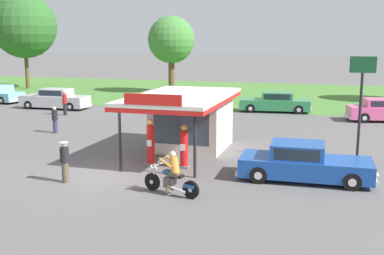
{
  "coord_description": "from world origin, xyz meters",
  "views": [
    {
      "loc": [
        8.54,
        -17.03,
        5.45
      ],
      "look_at": [
        2.45,
        3.64,
        1.4
      ],
      "focal_mm": 44.54,
      "sensor_mm": 36.0,
      "label": 1
    }
  ],
  "objects_px": {
    "gas_pump_offside": "(184,148)",
    "parked_car_second_row_spare": "(275,103)",
    "bystander_chatting_near_pumps": "(55,119)",
    "roadside_pole_sign": "(361,91)",
    "featured_classic_sedan": "(304,164)",
    "motorcycle_with_rider": "(172,177)",
    "gas_pump_nearside": "(151,144)",
    "parked_car_back_row_centre_right": "(163,102)",
    "bystander_standing_back_lot": "(65,161)",
    "bystander_strolling_foreground": "(65,103)",
    "parked_car_back_row_centre_left": "(55,99)"
  },
  "relations": [
    {
      "from": "motorcycle_with_rider",
      "to": "featured_classic_sedan",
      "type": "distance_m",
      "value": 5.34
    },
    {
      "from": "gas_pump_offside",
      "to": "motorcycle_with_rider",
      "type": "bearing_deg",
      "value": -79.54
    },
    {
      "from": "parked_car_back_row_centre_right",
      "to": "roadside_pole_sign",
      "type": "distance_m",
      "value": 18.24
    },
    {
      "from": "gas_pump_nearside",
      "to": "parked_car_back_row_centre_left",
      "type": "xyz_separation_m",
      "value": [
        -13.41,
        13.74,
        -0.21
      ]
    },
    {
      "from": "parked_car_back_row_centre_right",
      "to": "roadside_pole_sign",
      "type": "height_order",
      "value": "roadside_pole_sign"
    },
    {
      "from": "gas_pump_nearside",
      "to": "parked_car_second_row_spare",
      "type": "distance_m",
      "value": 17.28
    },
    {
      "from": "gas_pump_offside",
      "to": "motorcycle_with_rider",
      "type": "distance_m",
      "value": 3.57
    },
    {
      "from": "motorcycle_with_rider",
      "to": "parked_car_second_row_spare",
      "type": "bearing_deg",
      "value": 86.54
    },
    {
      "from": "roadside_pole_sign",
      "to": "bystander_chatting_near_pumps",
      "type": "bearing_deg",
      "value": 172.6
    },
    {
      "from": "bystander_standing_back_lot",
      "to": "featured_classic_sedan",
      "type": "bearing_deg",
      "value": 18.28
    },
    {
      "from": "parked_car_back_row_centre_right",
      "to": "bystander_standing_back_lot",
      "type": "distance_m",
      "value": 18.5
    },
    {
      "from": "featured_classic_sedan",
      "to": "roadside_pole_sign",
      "type": "relative_size",
      "value": 1.12
    },
    {
      "from": "gas_pump_nearside",
      "to": "gas_pump_offside",
      "type": "bearing_deg",
      "value": -0.0
    },
    {
      "from": "parked_car_second_row_spare",
      "to": "bystander_standing_back_lot",
      "type": "xyz_separation_m",
      "value": [
        -5.63,
        -20.23,
        0.17
      ]
    },
    {
      "from": "featured_classic_sedan",
      "to": "bystander_strolling_foreground",
      "type": "relative_size",
      "value": 3.08
    },
    {
      "from": "bystander_standing_back_lot",
      "to": "bystander_strolling_foreground",
      "type": "distance_m",
      "value": 16.8
    },
    {
      "from": "gas_pump_offside",
      "to": "bystander_chatting_near_pumps",
      "type": "bearing_deg",
      "value": 151.53
    },
    {
      "from": "parked_car_back_row_centre_left",
      "to": "bystander_strolling_foreground",
      "type": "xyz_separation_m",
      "value": [
        2.5,
        -2.66,
        0.18
      ]
    },
    {
      "from": "bystander_chatting_near_pumps",
      "to": "parked_car_back_row_centre_right",
      "type": "bearing_deg",
      "value": 72.28
    },
    {
      "from": "parked_car_second_row_spare",
      "to": "bystander_chatting_near_pumps",
      "type": "distance_m",
      "value": 16.38
    },
    {
      "from": "featured_classic_sedan",
      "to": "parked_car_back_row_centre_right",
      "type": "relative_size",
      "value": 0.93
    },
    {
      "from": "gas_pump_offside",
      "to": "featured_classic_sedan",
      "type": "relative_size",
      "value": 0.36
    },
    {
      "from": "featured_classic_sedan",
      "to": "bystander_strolling_foreground",
      "type": "height_order",
      "value": "bystander_strolling_foreground"
    },
    {
      "from": "parked_car_second_row_spare",
      "to": "bystander_strolling_foreground",
      "type": "distance_m",
      "value": 15.46
    },
    {
      "from": "featured_classic_sedan",
      "to": "bystander_chatting_near_pumps",
      "type": "height_order",
      "value": "bystander_chatting_near_pumps"
    },
    {
      "from": "gas_pump_offside",
      "to": "parked_car_back_row_centre_left",
      "type": "bearing_deg",
      "value": 137.35
    },
    {
      "from": "gas_pump_offside",
      "to": "roadside_pole_sign",
      "type": "relative_size",
      "value": 0.4
    },
    {
      "from": "gas_pump_offside",
      "to": "parked_car_second_row_spare",
      "type": "height_order",
      "value": "gas_pump_offside"
    },
    {
      "from": "bystander_strolling_foreground",
      "to": "bystander_chatting_near_pumps",
      "type": "xyz_separation_m",
      "value": [
        2.93,
        -5.94,
        -0.09
      ]
    },
    {
      "from": "gas_pump_offside",
      "to": "parked_car_second_row_spare",
      "type": "xyz_separation_m",
      "value": [
        1.88,
        16.94,
        -0.16
      ]
    },
    {
      "from": "motorcycle_with_rider",
      "to": "parked_car_second_row_spare",
      "type": "xyz_separation_m",
      "value": [
        1.24,
        20.44,
        0.03
      ]
    },
    {
      "from": "parked_car_back_row_centre_right",
      "to": "bystander_standing_back_lot",
      "type": "relative_size",
      "value": 3.54
    },
    {
      "from": "parked_car_back_row_centre_right",
      "to": "bystander_chatting_near_pumps",
      "type": "relative_size",
      "value": 3.67
    },
    {
      "from": "featured_classic_sedan",
      "to": "parked_car_back_row_centre_left",
      "type": "xyz_separation_m",
      "value": [
        -19.92,
        14.15,
        0.06
      ]
    },
    {
      "from": "motorcycle_with_rider",
      "to": "roadside_pole_sign",
      "type": "height_order",
      "value": "roadside_pole_sign"
    },
    {
      "from": "parked_car_back_row_centre_right",
      "to": "roadside_pole_sign",
      "type": "relative_size",
      "value": 1.21
    },
    {
      "from": "bystander_strolling_foreground",
      "to": "gas_pump_offside",
      "type": "bearing_deg",
      "value": -41.74
    },
    {
      "from": "gas_pump_offside",
      "to": "featured_classic_sedan",
      "type": "xyz_separation_m",
      "value": [
        5.0,
        -0.41,
        -0.18
      ]
    },
    {
      "from": "featured_classic_sedan",
      "to": "parked_car_back_row_centre_left",
      "type": "bearing_deg",
      "value": 144.61
    },
    {
      "from": "gas_pump_offside",
      "to": "bystander_strolling_foreground",
      "type": "xyz_separation_m",
      "value": [
        -12.43,
        11.09,
        0.05
      ]
    },
    {
      "from": "parked_car_second_row_spare",
      "to": "roadside_pole_sign",
      "type": "relative_size",
      "value": 1.17
    },
    {
      "from": "parked_car_back_row_centre_left",
      "to": "bystander_standing_back_lot",
      "type": "xyz_separation_m",
      "value": [
        11.18,
        -17.04,
        0.13
      ]
    },
    {
      "from": "gas_pump_offside",
      "to": "parked_car_back_row_centre_right",
      "type": "height_order",
      "value": "gas_pump_offside"
    },
    {
      "from": "motorcycle_with_rider",
      "to": "featured_classic_sedan",
      "type": "relative_size",
      "value": 0.43
    },
    {
      "from": "motorcycle_with_rider",
      "to": "parked_car_second_row_spare",
      "type": "distance_m",
      "value": 20.48
    },
    {
      "from": "gas_pump_offside",
      "to": "parked_car_back_row_centre_right",
      "type": "bearing_deg",
      "value": 112.89
    },
    {
      "from": "gas_pump_offside",
      "to": "bystander_chatting_near_pumps",
      "type": "height_order",
      "value": "gas_pump_offside"
    },
    {
      "from": "featured_classic_sedan",
      "to": "parked_car_back_row_centre_left",
      "type": "distance_m",
      "value": 24.43
    },
    {
      "from": "bystander_standing_back_lot",
      "to": "bystander_strolling_foreground",
      "type": "relative_size",
      "value": 0.94
    },
    {
      "from": "gas_pump_offside",
      "to": "parked_car_back_row_centre_left",
      "type": "relative_size",
      "value": 0.33
    }
  ]
}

